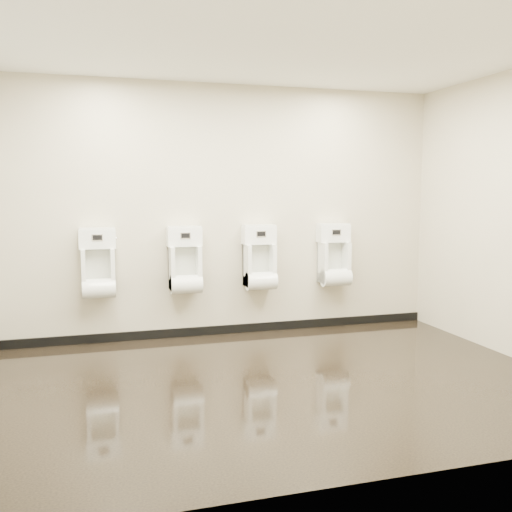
{
  "coord_description": "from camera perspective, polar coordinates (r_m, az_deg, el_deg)",
  "views": [
    {
      "loc": [
        -1.46,
        -4.49,
        1.63
      ],
      "look_at": [
        0.02,
        0.55,
        1.03
      ],
      "focal_mm": 40.0,
      "sensor_mm": 36.0,
      "label": 1
    }
  ],
  "objects": [
    {
      "name": "back_wall",
      "position": [
        6.41,
        -3.19,
        4.46
      ],
      "size": [
        5.0,
        0.02,
        2.8
      ],
      "primitive_type": "cube",
      "color": "beige",
      "rests_on": "ground"
    },
    {
      "name": "ground",
      "position": [
        5.0,
        1.59,
        -12.52
      ],
      "size": [
        5.0,
        3.5,
        0.0
      ],
      "primitive_type": "cube",
      "color": "black",
      "rests_on": "ground"
    },
    {
      "name": "urinal_2",
      "position": [
        6.44,
        0.38,
        -0.63
      ],
      "size": [
        0.38,
        0.29,
        0.71
      ],
      "color": "white",
      "rests_on": "back_wall"
    },
    {
      "name": "ceiling",
      "position": [
        4.86,
        1.7,
        20.43
      ],
      "size": [
        5.0,
        3.5,
        0.0
      ],
      "primitive_type": "cube",
      "color": "silver"
    },
    {
      "name": "urinal_0",
      "position": [
        6.17,
        -15.5,
        -1.18
      ],
      "size": [
        0.38,
        0.29,
        0.71
      ],
      "color": "white",
      "rests_on": "back_wall"
    },
    {
      "name": "urinal_1",
      "position": [
        6.25,
        -7.1,
        -0.9
      ],
      "size": [
        0.38,
        0.29,
        0.71
      ],
      "color": "white",
      "rests_on": "back_wall"
    },
    {
      "name": "skirting_back",
      "position": [
        6.59,
        -3.1,
        -7.35
      ],
      "size": [
        5.0,
        0.02,
        0.1
      ],
      "primitive_type": "cube",
      "color": "black",
      "rests_on": "ground"
    },
    {
      "name": "front_wall",
      "position": [
        3.11,
        11.62,
        2.13
      ],
      "size": [
        5.0,
        0.02,
        2.8
      ],
      "primitive_type": "cube",
      "color": "beige",
      "rests_on": "ground"
    },
    {
      "name": "urinal_3",
      "position": [
        6.75,
        7.82,
        -0.35
      ],
      "size": [
        0.38,
        0.29,
        0.71
      ],
      "color": "white",
      "rests_on": "back_wall"
    }
  ]
}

